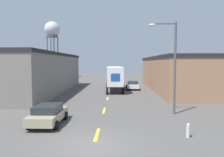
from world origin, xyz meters
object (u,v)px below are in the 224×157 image
(parked_car_right_far, at_px, (132,85))
(parked_car_left_near, at_px, (48,114))
(street_lamp, at_px, (172,61))
(water_tower, at_px, (52,31))
(fire_hydrant, at_px, (188,130))
(semi_truck, at_px, (114,76))

(parked_car_right_far, xyz_separation_m, parked_car_left_near, (-7.59, -21.35, 0.00))
(street_lamp, bearing_deg, water_tower, 117.86)
(fire_hydrant, bearing_deg, semi_truck, 101.92)
(parked_car_left_near, relative_size, water_tower, 0.26)
(water_tower, bearing_deg, street_lamp, -62.14)
(semi_truck, bearing_deg, parked_car_left_near, -104.97)
(parked_car_right_far, xyz_separation_m, street_lamp, (2.21, -17.84, 3.88))
(street_lamp, bearing_deg, parked_car_right_far, 97.06)
(parked_car_left_near, bearing_deg, semi_truck, 77.57)
(parked_car_left_near, height_order, water_tower, water_tower)
(parked_car_right_far, distance_m, fire_hydrant, 24.00)
(water_tower, bearing_deg, parked_car_right_far, -51.78)
(parked_car_right_far, relative_size, water_tower, 0.26)
(parked_car_left_near, xyz_separation_m, fire_hydrant, (9.37, -2.59, -0.33))
(semi_truck, bearing_deg, fire_hydrant, -80.61)
(parked_car_left_near, bearing_deg, fire_hydrant, -15.43)
(semi_truck, bearing_deg, parked_car_right_far, 13.93)
(parked_car_right_far, relative_size, parked_car_left_near, 1.00)
(parked_car_right_far, xyz_separation_m, water_tower, (-21.98, 27.90, 13.27))
(parked_car_right_far, bearing_deg, parked_car_left_near, -109.58)
(parked_car_right_far, distance_m, parked_car_left_near, 22.66)
(parked_car_left_near, distance_m, street_lamp, 11.11)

